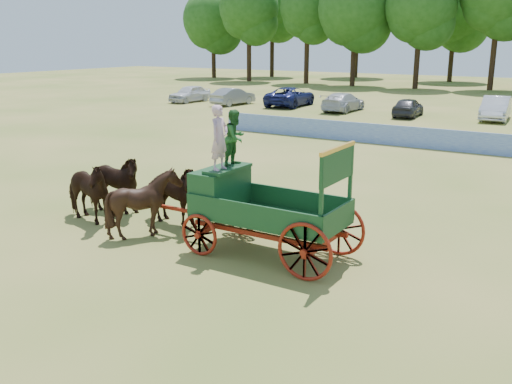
% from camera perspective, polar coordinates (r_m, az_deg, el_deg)
% --- Properties ---
extents(ground, '(160.00, 160.00, 0.00)m').
position_cam_1_polar(ground, '(13.34, 2.75, -8.58)').
color(ground, '#AB8E4D').
rests_on(ground, ground).
extents(horse_lead_left, '(2.36, 1.30, 1.90)m').
position_cam_1_polar(horse_lead_left, '(17.77, -16.76, 0.06)').
color(horse_lead_left, black).
rests_on(horse_lead_left, ground).
extents(horse_lead_right, '(2.38, 1.37, 1.90)m').
position_cam_1_polar(horse_lead_right, '(18.49, -14.22, 0.81)').
color(horse_lead_right, black).
rests_on(horse_lead_right, ground).
extents(horse_wheel_left, '(2.04, 1.90, 1.90)m').
position_cam_1_polar(horse_wheel_left, '(16.09, -11.08, -1.10)').
color(horse_wheel_left, black).
rests_on(horse_wheel_left, ground).
extents(horse_wheel_right, '(2.30, 1.15, 1.90)m').
position_cam_1_polar(horse_wheel_right, '(16.88, -8.55, -0.24)').
color(horse_wheel_right, black).
rests_on(horse_wheel_right, ground).
extents(farm_dray, '(6.00, 2.00, 3.78)m').
position_cam_1_polar(farm_dray, '(14.56, -1.09, 0.17)').
color(farm_dray, maroon).
rests_on(farm_dray, ground).
extents(sponsor_banner, '(26.00, 0.08, 1.05)m').
position_cam_1_polar(sponsor_banner, '(29.91, 18.28, 4.98)').
color(sponsor_banner, '#2149B6').
rests_on(sponsor_banner, ground).
extents(parked_cars, '(37.50, 7.16, 1.60)m').
position_cam_1_polar(parked_cars, '(43.23, 13.76, 8.47)').
color(parked_cars, silver).
rests_on(parked_cars, ground).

